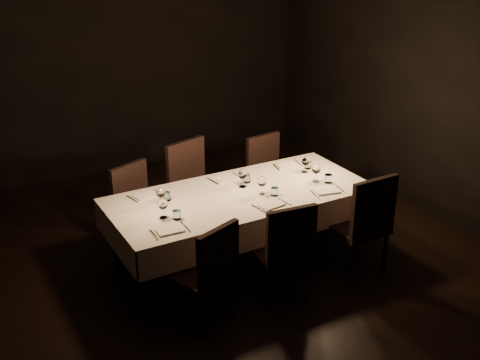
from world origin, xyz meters
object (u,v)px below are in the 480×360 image
chair_near_center (284,248)px  chair_far_center (194,186)px  chair_near_left (209,270)px  dining_table (240,200)px  chair_near_right (363,221)px  chair_far_right (268,172)px  chair_far_left (138,205)px

chair_near_center → chair_far_center: 1.54m
chair_near_left → chair_far_center: bearing=-131.0°
dining_table → chair_near_right: chair_near_right is taller
chair_far_center → chair_far_right: bearing=-12.8°
dining_table → chair_near_right: size_ratio=2.42×
dining_table → chair_far_left: (-0.78, 0.73, -0.17)m
chair_near_center → chair_far_center: size_ratio=0.93×
chair_near_right → chair_far_right: size_ratio=1.12×
chair_near_left → chair_far_right: size_ratio=1.01×
chair_near_left → chair_near_right: (1.61, -0.01, 0.05)m
dining_table → chair_far_left: chair_far_left is taller
chair_far_center → chair_far_left: bearing=168.1°
dining_table → chair_far_center: bearing=98.6°
chair_near_center → chair_far_left: size_ratio=1.04×
chair_near_left → chair_near_right: 1.62m
chair_near_center → dining_table: bearing=-81.6°
chair_near_left → chair_far_left: 1.46m
dining_table → chair_near_left: (-0.70, -0.73, -0.17)m
chair_far_right → chair_far_center: bearing=176.9°
dining_table → chair_near_center: (0.03, -0.75, -0.16)m
chair_near_left → chair_far_right: (1.55, 1.56, -0.01)m
chair_near_left → chair_far_right: bearing=-154.5°
chair_near_right → chair_far_center: bearing=-56.6°
chair_near_center → chair_far_center: (-0.14, 1.53, 0.04)m
chair_far_right → chair_near_center: bearing=-123.9°
dining_table → chair_far_right: (0.85, 0.84, -0.17)m
chair_near_left → chair_far_left: size_ratio=1.01×
chair_far_left → chair_far_center: bearing=-16.1°
chair_near_left → chair_far_left: chair_near_left is taller
chair_far_left → chair_far_center: chair_far_center is taller
chair_near_left → chair_near_center: 0.73m
chair_near_center → chair_near_right: size_ratio=0.93×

